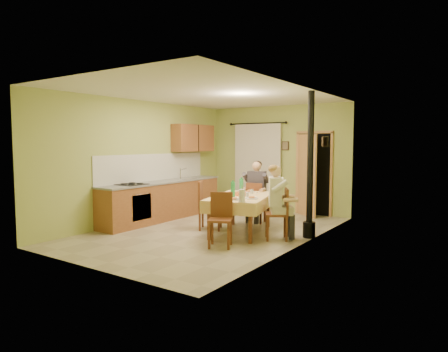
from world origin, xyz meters
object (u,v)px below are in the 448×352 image
Objects in this scene: chair_far at (256,210)px; chair_right at (277,224)px; man_far at (256,184)px; stove_flue at (310,185)px; chair_near at (220,231)px; chair_left at (210,216)px; dining_table at (241,215)px; man_right at (277,193)px.

chair_right is (1.12, -1.16, 0.00)m from chair_far.
man_far is 1.71m from stove_flue.
chair_near is 0.93× the size of chair_left.
chair_near is at bearing -88.05° from chair_far.
chair_near is at bearing -92.29° from dining_table.
chair_right is at bearing -57.91° from man_far.
stove_flue is at bearing 75.23° from chair_left.
stove_flue reaches higher than man_far.
chair_left is (-1.00, 1.05, 0.00)m from chair_near.
chair_far is at bearing 88.08° from dining_table.
chair_far is at bearing -90.00° from man_far.
chair_far is 0.91× the size of chair_left.
stove_flue reaches higher than chair_far.
man_right is at bearing 61.38° from chair_left.
chair_near is at bearing 120.37° from man_right.
chair_right is 0.95× the size of chair_left.
chair_near is 0.34× the size of stove_flue.
stove_flue is (2.02, 0.49, 0.73)m from chair_left.
chair_far is 2.27m from chair_near.
stove_flue is (1.02, 1.54, 0.74)m from chair_near.
stove_flue is at bearing -35.22° from man_far.
chair_left is at bearing 58.73° from man_right.
chair_far is 0.67× the size of man_right.
chair_near is at bearing 15.17° from chair_left.
man_far is at bearing 88.06° from dining_table.
dining_table is 0.85m from chair_right.
man_right is (1.11, -1.18, 0.00)m from man_far.
stove_flue is (0.44, 0.49, 0.73)m from chair_right.
chair_near is (0.27, -1.11, -0.09)m from dining_table.
man_far is (-0.27, 1.11, 0.50)m from dining_table.
chair_far is at bearing 129.72° from chair_left.
dining_table is at bearing 54.84° from chair_right.
man_far is at bearing 12.72° from chair_right.
stove_flue reaches higher than dining_table.
chair_left is 1.68m from man_right.
chair_far is 0.97× the size of chair_near.
chair_right is at bearing -57.68° from chair_far.
man_right is 0.69m from stove_flue.
man_far is at bearing 12.24° from man_right.
man_right is at bearing -58.38° from man_far.
man_far and man_right have the same top height.
dining_table is 1.50m from stove_flue.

